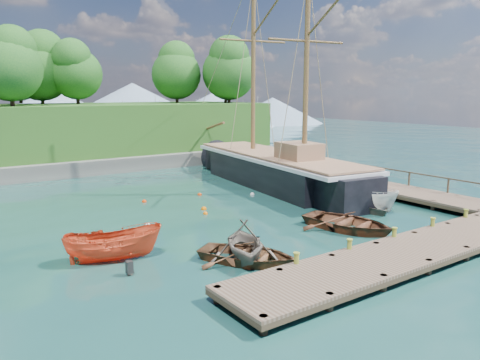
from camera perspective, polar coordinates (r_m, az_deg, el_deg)
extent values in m
plane|color=#1A3E38|center=(24.94, 5.94, -6.10)|extent=(160.00, 160.00, 0.00)
cube|color=#4E3A2C|center=(22.11, 21.18, -7.52)|extent=(20.00, 3.20, 0.12)
cube|color=#30281C|center=(22.16, 21.15, -7.91)|extent=(20.00, 3.20, 0.20)
cylinder|color=#30281C|center=(14.79, 2.86, -18.08)|extent=(0.28, 0.28, 1.10)
cylinder|color=#30281C|center=(16.69, -2.78, -14.56)|extent=(0.28, 0.28, 1.10)
cube|color=#4E3A2C|center=(37.53, 12.32, 0.22)|extent=(3.20, 24.00, 0.12)
cube|color=#30281C|center=(37.56, 12.31, -0.02)|extent=(3.20, 24.00, 0.20)
cylinder|color=#30281C|center=(29.96, 27.13, -4.29)|extent=(0.28, 0.28, 1.10)
cylinder|color=#30281C|center=(45.49, 0.33, 1.63)|extent=(0.28, 0.28, 1.10)
cylinder|color=#30281C|center=(47.02, 2.92, 1.91)|extent=(0.28, 0.28, 1.10)
cylinder|color=olive|center=(18.83, 6.84, -11.77)|extent=(0.26, 0.26, 0.45)
cylinder|color=olive|center=(20.83, 13.12, -9.75)|extent=(0.26, 0.26, 0.45)
cylinder|color=olive|center=(23.04, 18.19, -8.01)|extent=(0.26, 0.26, 0.45)
cylinder|color=olive|center=(25.41, 22.31, -6.54)|extent=(0.26, 0.26, 0.45)
cylinder|color=olive|center=(27.91, 25.69, -5.31)|extent=(0.26, 0.26, 0.45)
imported|color=brown|center=(20.28, 1.00, -10.02)|extent=(5.00, 5.35, 0.90)
imported|color=#6E6659|center=(20.46, 0.50, -9.84)|extent=(4.47, 4.69, 1.93)
imported|color=#542F1D|center=(25.49, 13.00, -5.96)|extent=(4.68, 5.70, 1.03)
imported|color=#61594F|center=(30.21, 15.32, -3.46)|extent=(4.45, 5.13, 0.89)
imported|color=#E24E26|center=(21.23, -15.06, -9.44)|extent=(4.45, 2.70, 1.61)
imported|color=white|center=(30.19, 15.36, -3.47)|extent=(1.82, 4.45, 1.70)
cube|color=black|center=(36.52, 4.38, 0.45)|extent=(6.57, 14.99, 3.01)
cube|color=black|center=(44.62, -1.91, 2.33)|extent=(3.16, 4.86, 2.71)
cube|color=black|center=(29.93, 12.73, -2.05)|extent=(3.76, 4.13, 2.86)
cube|color=silver|center=(36.29, 4.42, 2.74)|extent=(7.21, 19.52, 0.25)
cube|color=brown|center=(36.26, 4.42, 3.13)|extent=(6.74, 19.05, 0.12)
cube|color=brown|center=(33.60, 7.22, 3.52)|extent=(2.73, 3.28, 1.20)
cylinder|color=brown|center=(47.50, -3.77, 6.36)|extent=(1.14, 6.87, 1.69)
cylinder|color=brown|center=(39.31, 1.63, 15.43)|extent=(0.36, 0.36, 16.01)
cylinder|color=brown|center=(32.95, 8.14, 15.14)|extent=(0.36, 0.36, 14.73)
cylinder|color=#8C7A59|center=(44.72, -2.26, 15.22)|extent=(1.50, 10.98, 9.30)
sphere|color=white|center=(26.05, -11.15, -5.52)|extent=(0.30, 0.30, 0.30)
sphere|color=#F76B00|center=(28.07, -4.24, -4.17)|extent=(0.27, 0.27, 0.27)
sphere|color=#E96800|center=(29.16, -4.43, -3.61)|extent=(0.35, 0.35, 0.35)
sphere|color=silver|center=(33.20, 1.50, -1.83)|extent=(0.30, 0.30, 0.30)
sphere|color=#E73100|center=(31.68, -11.59, -2.65)|extent=(0.31, 0.31, 0.31)
sphere|color=red|center=(33.23, -4.94, -1.85)|extent=(0.30, 0.30, 0.30)
cube|color=#474744|center=(43.23, -24.18, 0.96)|extent=(50.00, 4.00, 1.40)
cube|color=#254A19|center=(48.82, -25.74, 4.69)|extent=(50.00, 14.00, 6.00)
cylinder|color=#382616|center=(53.59, -1.35, 10.13)|extent=(0.36, 0.36, 1.40)
sphere|color=#1A4E1D|center=(53.63, -1.36, 12.91)|extent=(6.00, 6.00, 6.00)
cylinder|color=#382616|center=(51.22, -19.16, 9.53)|extent=(0.36, 0.36, 1.40)
sphere|color=#1A4E1D|center=(51.25, -19.32, 12.10)|extent=(5.13, 5.13, 5.13)
cylinder|color=#382616|center=(52.57, -22.96, 9.30)|extent=(0.36, 0.36, 1.40)
sphere|color=#1A4E1D|center=(52.62, -23.17, 12.14)|extent=(6.05, 6.05, 6.05)
cylinder|color=#382616|center=(54.53, -1.77, 10.13)|extent=(0.36, 0.36, 1.40)
sphere|color=#1A4E1D|center=(54.55, -1.79, 12.41)|extent=(4.77, 4.77, 4.77)
cylinder|color=#382616|center=(45.16, -26.04, 8.98)|extent=(0.36, 0.36, 1.40)
sphere|color=#1A4E1D|center=(45.20, -26.29, 12.04)|extent=(5.47, 5.47, 5.47)
cylinder|color=#382616|center=(54.48, -7.69, 10.04)|extent=(0.36, 0.36, 1.40)
sphere|color=#1A4E1D|center=(54.51, -7.76, 12.61)|extent=(5.55, 5.55, 5.55)
cylinder|color=#382616|center=(57.27, -25.17, 9.17)|extent=(0.36, 0.36, 1.40)
sphere|color=#1A4E1D|center=(57.31, -25.37, 11.73)|extent=(5.89, 5.89, 5.89)
cone|color=#728CA5|center=(95.02, -12.92, 8.75)|extent=(36.00, 36.00, 9.00)
cone|color=#728CA5|center=(103.17, -3.49, 8.56)|extent=(28.00, 28.00, 7.00)
cone|color=#728CA5|center=(90.48, -21.81, 7.87)|extent=(32.00, 32.00, 8.00)
cone|color=#728CA5|center=(112.97, 3.97, 8.48)|extent=(24.00, 24.00, 6.00)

